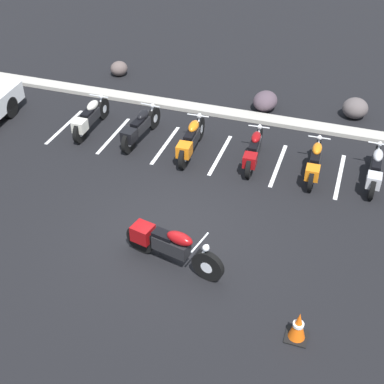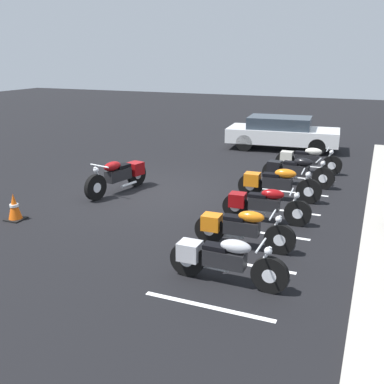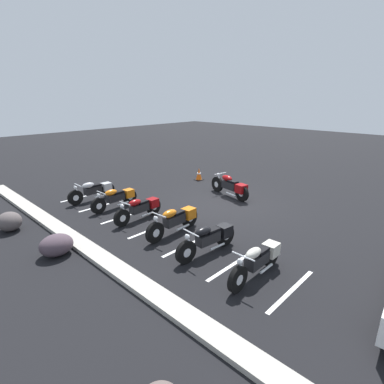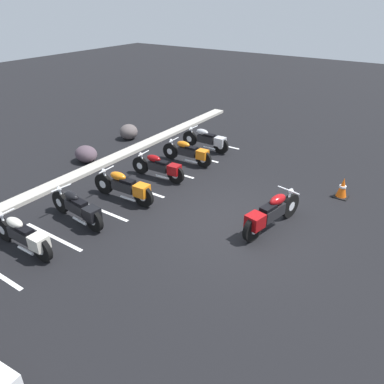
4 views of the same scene
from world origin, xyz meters
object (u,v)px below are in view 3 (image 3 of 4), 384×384
at_px(parked_bike_4, 117,198).
at_px(parked_bike_5, 94,190).
at_px(motorcycle_maroon_featured, 231,186).
at_px(parked_bike_2, 176,220).
at_px(landscape_rock_1, 9,222).
at_px(traffic_cone, 199,174).
at_px(landscape_rock_2, 56,245).
at_px(parked_bike_0, 258,260).
at_px(parked_bike_1, 210,238).
at_px(parked_bike_3, 141,208).

height_order(parked_bike_4, parked_bike_5, parked_bike_5).
bearing_deg(motorcycle_maroon_featured, parked_bike_5, 60.10).
bearing_deg(parked_bike_2, parked_bike_4, -91.82).
xyz_separation_m(motorcycle_maroon_featured, parked_bike_4, (2.37, 4.14, -0.06)).
xyz_separation_m(landscape_rock_1, traffic_cone, (-0.22, -8.76, -0.01)).
distance_m(landscape_rock_2, traffic_cone, 8.73).
xyz_separation_m(parked_bike_0, parked_bike_1, (1.58, -0.06, 0.00)).
distance_m(motorcycle_maroon_featured, landscape_rock_1, 8.28).
height_order(motorcycle_maroon_featured, parked_bike_1, motorcycle_maroon_featured).
distance_m(parked_bike_2, landscape_rock_2, 3.46).
xyz_separation_m(motorcycle_maroon_featured, parked_bike_5, (3.83, 4.28, -0.05)).
height_order(motorcycle_maroon_featured, parked_bike_0, motorcycle_maroon_featured).
relative_size(parked_bike_1, parked_bike_2, 0.97).
xyz_separation_m(parked_bike_1, traffic_cone, (5.36, -5.39, -0.14)).
xyz_separation_m(motorcycle_maroon_featured, parked_bike_2, (-0.92, 4.11, -0.03)).
relative_size(landscape_rock_2, traffic_cone, 1.40).
bearing_deg(parked_bike_2, landscape_rock_1, -50.50).
bearing_deg(parked_bike_0, parked_bike_3, -92.66).
distance_m(motorcycle_maroon_featured, parked_bike_5, 5.74).
bearing_deg(landscape_rock_1, motorcycle_maroon_featured, -111.80).
bearing_deg(parked_bike_4, landscape_rock_2, 29.92).
height_order(parked_bike_2, parked_bike_3, parked_bike_2).
relative_size(motorcycle_maroon_featured, parked_bike_0, 1.08).
distance_m(parked_bike_1, parked_bike_3, 3.29).
relative_size(parked_bike_2, parked_bike_3, 1.08).
xyz_separation_m(parked_bike_0, parked_bike_3, (4.86, -0.18, -0.02)).
distance_m(landscape_rock_1, traffic_cone, 8.77).
bearing_deg(parked_bike_1, parked_bike_3, -86.81).
xyz_separation_m(parked_bike_0, landscape_rock_2, (4.49, 2.93, -0.14)).
bearing_deg(parked_bike_3, parked_bike_0, 84.70).
height_order(parked_bike_1, landscape_rock_2, parked_bike_1).
distance_m(motorcycle_maroon_featured, parked_bike_3, 4.26).
distance_m(parked_bike_0, landscape_rock_1, 7.88).
bearing_deg(parked_bike_0, parked_bike_5, -91.18).
bearing_deg(motorcycle_maroon_featured, parked_bike_0, 144.96).
relative_size(parked_bike_0, landscape_rock_2, 2.37).
height_order(parked_bike_1, parked_bike_3, parked_bike_1).
bearing_deg(parked_bike_1, landscape_rock_2, -38.93).
distance_m(parked_bike_1, parked_bike_4, 4.87).
relative_size(parked_bike_3, landscape_rock_1, 2.66).
xyz_separation_m(parked_bike_5, landscape_rock_2, (-3.42, 3.02, -0.13)).
bearing_deg(landscape_rock_1, parked_bike_5, -77.49).
relative_size(parked_bike_0, traffic_cone, 3.32).
bearing_deg(parked_bike_5, parked_bike_1, 90.37).
distance_m(parked_bike_5, landscape_rock_1, 3.49).
relative_size(parked_bike_2, landscape_rock_2, 2.46).
distance_m(parked_bike_1, traffic_cone, 7.60).
height_order(landscape_rock_1, traffic_cone, traffic_cone).
height_order(parked_bike_1, traffic_cone, parked_bike_1).
distance_m(parked_bike_4, traffic_cone, 5.24).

